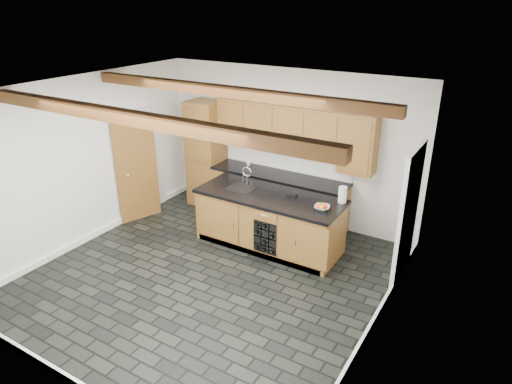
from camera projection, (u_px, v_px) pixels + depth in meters
ground at (210, 276)px, 6.94m from camera, size 5.00×5.00×0.00m
room_shell at (222, 171)px, 6.80m from camera, size 5.01×5.00×5.00m
back_cabinetry at (263, 168)px, 8.49m from camera, size 3.65×0.62×2.20m
island at (269, 221)px, 7.62m from camera, size 2.48×0.96×0.93m
faucet at (242, 186)px, 7.73m from camera, size 0.45×0.40×0.34m
kitchen_scale at (292, 194)px, 7.42m from camera, size 0.17×0.11×0.05m
fruit_bowl at (322, 208)px, 6.94m from camera, size 0.28×0.28×0.06m
fruit_cluster at (322, 206)px, 6.93m from camera, size 0.16×0.17×0.07m
paper_towel at (343, 195)px, 7.13m from camera, size 0.13×0.13×0.26m
mug at (249, 163)px, 8.74m from camera, size 0.11×0.11×0.09m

